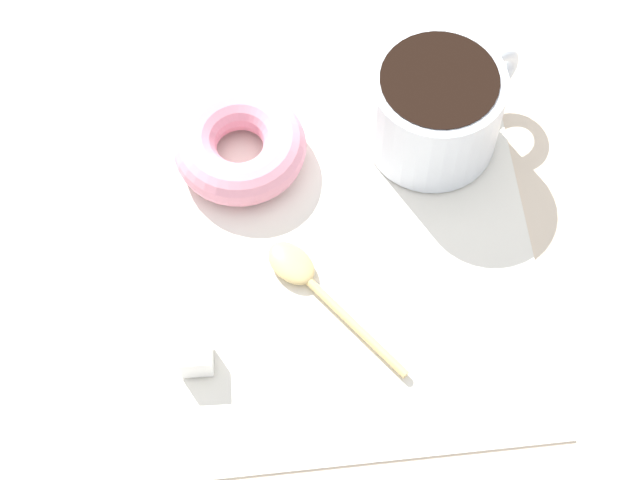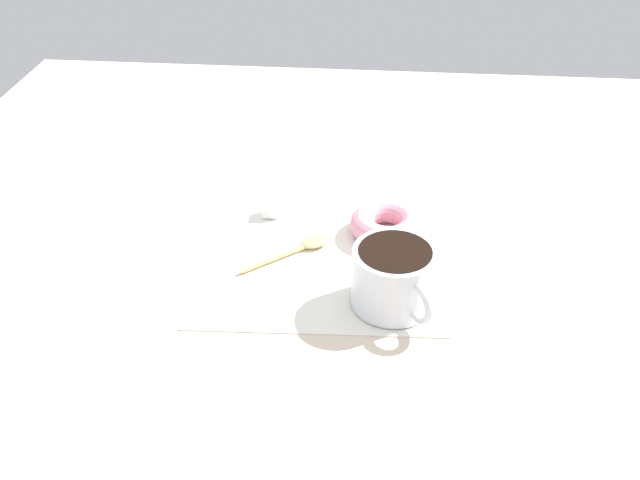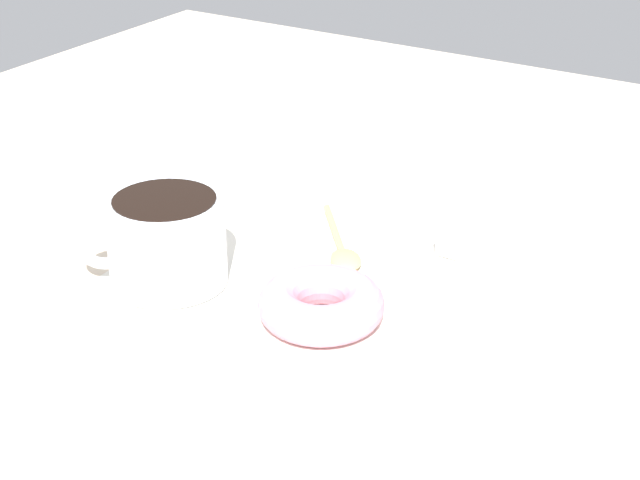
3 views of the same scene
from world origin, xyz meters
The scene contains 6 objects.
ground_plane centered at (0.00, 0.00, -1.00)cm, with size 120.00×120.00×2.00cm, color beige.
napkin centered at (0.75, 0.17, 0.15)cm, with size 28.12×28.12×0.30cm, color white.
coffee_cup centered at (-7.88, 8.49, 3.85)cm, with size 8.90×10.75×6.82cm.
donut centered at (-7.00, -4.74, 1.76)cm, with size 8.99×8.99×2.93cm, color pink.
spoon centered at (2.71, -0.73, 0.70)cm, with size 10.37×8.94×0.90cm.
sugar_cube centered at (7.78, -7.87, 1.29)cm, with size 1.98×1.98×1.98cm, color white.
Camera 3 is at (-62.69, -39.14, 38.95)cm, focal length 60.00 mm.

